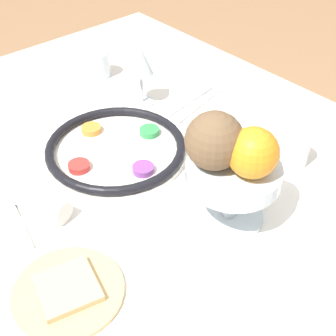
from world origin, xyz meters
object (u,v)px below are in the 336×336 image
seder_plate (116,149)px  napkin_roll (31,199)px  coconut (216,140)px  cup_near (294,149)px  wine_glass (141,63)px  cup_far (98,64)px  fruit_stand (232,180)px  bread_plate (68,291)px  orange_fruit (253,153)px

seder_plate → napkin_roll: bearing=-82.7°
coconut → napkin_roll: coconut is taller
seder_plate → cup_near: bearing=44.4°
seder_plate → wine_glass: (-0.13, 0.18, 0.10)m
wine_glass → cup_far: (-0.19, -0.00, -0.08)m
fruit_stand → bread_plate: fruit_stand is taller
coconut → cup_far: coconut is taller
cup_near → cup_far: (-0.59, -0.09, 0.00)m
napkin_roll → wine_glass: bearing=111.7°
wine_glass → cup_near: wine_glass is taller
seder_plate → wine_glass: bearing=126.1°
orange_fruit → cup_near: (-0.05, 0.21, -0.13)m
napkin_roll → cup_far: size_ratio=2.39×
wine_glass → cup_far: size_ratio=2.17×
seder_plate → napkin_roll: napkin_roll is taller
orange_fruit → cup_near: orange_fruit is taller
coconut → napkin_roll: size_ratio=0.60×
wine_glass → fruit_stand: (0.43, -0.13, -0.02)m
bread_plate → napkin_roll: napkin_roll is taller
orange_fruit → cup_far: size_ratio=1.24×
wine_glass → cup_near: 0.42m
cup_far → seder_plate: bearing=-28.9°
napkin_roll → cup_near: bearing=63.4°
napkin_roll → cup_far: cup_far is taller
fruit_stand → napkin_roll: (-0.27, -0.26, -0.07)m
wine_glass → cup_far: wine_glass is taller
orange_fruit → cup_far: (-0.64, 0.12, -0.13)m
wine_glass → bread_plate: wine_glass is taller
cup_far → fruit_stand: bearing=-12.1°
cup_far → orange_fruit: bearing=-10.9°
seder_plate → bread_plate: bearing=-48.6°
seder_plate → napkin_roll: (0.03, -0.22, 0.01)m
coconut → bread_plate: coconut is taller
orange_fruit → bread_plate: 0.37m
seder_plate → fruit_stand: fruit_stand is taller
fruit_stand → coconut: coconut is taller
fruit_stand → cup_far: fruit_stand is taller
orange_fruit → napkin_roll: bearing=-137.4°
fruit_stand → orange_fruit: size_ratio=1.94×
coconut → cup_near: 0.28m
fruit_stand → orange_fruit: 0.08m
wine_glass → napkin_roll: bearing=-68.3°
bread_plate → cup_far: (-0.56, 0.45, 0.03)m
orange_fruit → bread_plate: bearing=-104.1°
fruit_stand → coconut: (-0.03, -0.02, 0.08)m
napkin_roll → bread_plate: bearing=-14.4°
wine_glass → cup_far: bearing=-179.2°
seder_plate → wine_glass: wine_glass is taller
coconut → cup_far: (-0.59, 0.15, -0.14)m
coconut → wine_glass: bearing=158.8°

